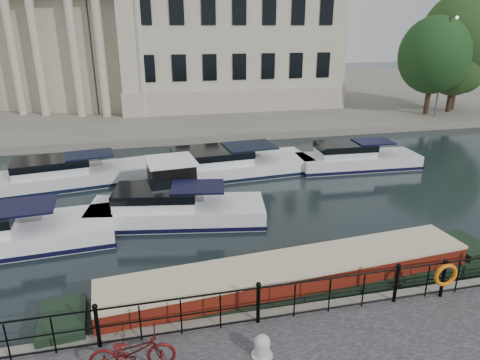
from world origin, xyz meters
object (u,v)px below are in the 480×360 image
(narrowboat, at_px, (292,285))
(harbour_hut, at_px, (172,183))
(life_ring_post, at_px, (446,275))
(mooring_bollard, at_px, (262,346))
(bicycle, at_px, (132,351))

(narrowboat, distance_m, harbour_hut, 8.93)
(narrowboat, relative_size, harbour_hut, 4.54)
(harbour_hut, bearing_deg, life_ring_post, -62.18)
(mooring_bollard, bearing_deg, harbour_hut, 96.16)
(bicycle, bearing_deg, narrowboat, -57.43)
(narrowboat, bearing_deg, harbour_hut, 104.93)
(life_ring_post, xyz_separation_m, harbour_hut, (-6.88, 10.21, -0.33))
(bicycle, xyz_separation_m, narrowboat, (4.74, 2.60, -0.69))
(bicycle, distance_m, life_ring_post, 8.66)
(life_ring_post, bearing_deg, mooring_bollard, -169.51)
(bicycle, bearing_deg, life_ring_post, -80.97)
(bicycle, height_order, narrowboat, bicycle)
(mooring_bollard, distance_m, harbour_hut, 11.32)
(narrowboat, bearing_deg, life_ring_post, -29.68)
(life_ring_post, bearing_deg, narrowboat, 155.01)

